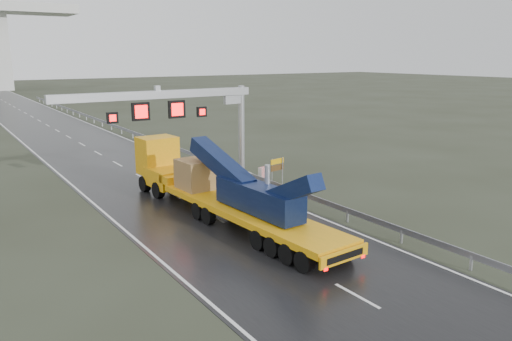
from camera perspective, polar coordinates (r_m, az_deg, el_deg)
ground at (r=22.45m, az=7.80°, el=-12.11°), size 400.00×400.00×0.00m
road at (r=57.61m, az=-19.27°, el=2.84°), size 11.00×200.00×0.02m
guardrail at (r=50.04m, az=-9.67°, el=2.74°), size 0.20×140.00×1.40m
sign_gantry at (r=36.88m, az=-8.07°, el=6.88°), size 14.90×1.20×7.42m
heavy_haul_truck at (r=30.80m, az=-5.47°, el=-1.53°), size 4.00×19.65×4.58m
exit_sign_pair at (r=36.15m, az=2.45°, el=0.38°), size 1.30×0.30×2.25m
striped_barrier at (r=38.45m, az=0.76°, el=-0.42°), size 0.71×0.51×1.09m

